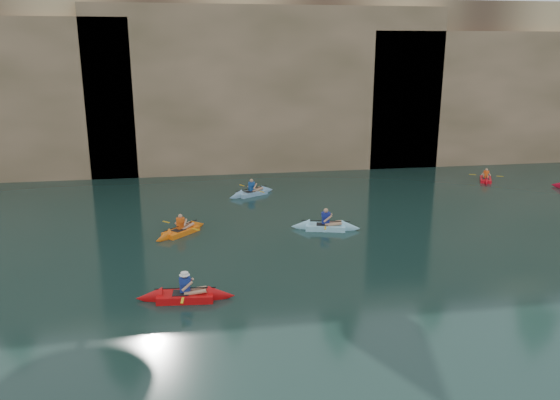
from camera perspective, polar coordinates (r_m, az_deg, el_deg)
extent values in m
plane|color=black|center=(17.41, 3.58, -12.76)|extent=(160.00, 160.00, 0.00)
cube|color=tan|center=(45.12, -5.09, 12.57)|extent=(70.00, 16.00, 12.00)
cube|color=tan|center=(38.02, -1.10, 11.65)|extent=(24.00, 2.40, 11.40)
cube|color=tan|center=(45.54, 25.07, 9.87)|extent=(26.00, 2.40, 9.84)
cube|color=black|center=(37.47, -10.06, 5.04)|extent=(3.50, 1.00, 3.20)
cube|color=black|center=(39.75, 10.63, 6.55)|extent=(5.00, 1.00, 4.50)
cube|color=red|center=(19.06, -9.84, -9.85)|extent=(2.65, 1.05, 0.29)
cone|color=red|center=(18.97, -6.12, -9.83)|extent=(0.98, 0.86, 0.77)
cone|color=red|center=(19.23, -13.51, -9.83)|extent=(0.98, 0.86, 0.77)
cube|color=black|center=(19.03, -10.31, -9.53)|extent=(0.59, 0.53, 0.04)
cube|color=navy|center=(18.90, -9.90, -8.75)|extent=(0.35, 0.25, 0.49)
sphere|color=tan|center=(18.76, -9.95, -7.76)|extent=(0.21, 0.21, 0.21)
cylinder|color=black|center=(18.94, -9.88, -9.06)|extent=(2.06, 0.23, 0.04)
cube|color=gold|center=(19.79, -9.62, -7.95)|extent=(0.12, 0.43, 0.02)
cube|color=gold|center=(18.10, -10.16, -10.28)|extent=(0.12, 0.43, 0.02)
cylinder|color=white|center=(18.74, -9.95, -7.65)|extent=(0.35, 0.35, 0.10)
cube|color=orange|center=(25.61, -10.31, -3.22)|extent=(2.22, 2.23, 0.26)
cone|color=orange|center=(26.37, -8.56, -2.60)|extent=(1.11, 1.11, 0.72)
cone|color=orange|center=(24.88, -12.16, -3.89)|extent=(1.11, 1.11, 0.72)
cube|color=black|center=(25.48, -10.56, -3.09)|extent=(0.71, 0.71, 0.04)
cube|color=#DF5412|center=(25.49, -10.35, -2.42)|extent=(0.38, 0.38, 0.48)
sphere|color=tan|center=(25.39, -10.38, -1.68)|extent=(0.20, 0.20, 0.20)
cylinder|color=black|center=(25.52, -10.34, -2.65)|extent=(1.52, 1.53, 0.04)
cube|color=gold|center=(26.19, -11.81, -2.26)|extent=(0.35, 0.35, 0.02)
cube|color=gold|center=(24.88, -8.78, -3.06)|extent=(0.35, 0.35, 0.02)
cube|color=#97E1FD|center=(25.88, 4.78, -2.79)|extent=(2.65, 1.45, 0.29)
cone|color=#97E1FD|center=(25.89, 7.42, -2.86)|extent=(1.07, 0.99, 0.78)
cone|color=#97E1FD|center=(25.92, 2.15, -2.72)|extent=(1.07, 0.99, 0.78)
cube|color=black|center=(25.84, 4.46, -2.55)|extent=(0.66, 0.62, 0.04)
cube|color=navy|center=(25.75, 4.80, -1.91)|extent=(0.40, 0.32, 0.52)
sphere|color=tan|center=(25.64, 4.82, -1.11)|extent=(0.22, 0.22, 0.22)
cylinder|color=black|center=(25.79, 4.80, -2.20)|extent=(2.24, 0.64, 0.04)
cube|color=gold|center=(26.80, 4.84, -1.51)|extent=(0.19, 0.43, 0.02)
cube|color=gold|center=(24.78, 4.75, -2.93)|extent=(0.19, 0.43, 0.02)
cube|color=red|center=(37.76, 20.69, 2.05)|extent=(1.59, 2.24, 0.23)
cone|color=red|center=(38.76, 20.64, 2.38)|extent=(0.91, 0.98, 0.63)
cone|color=red|center=(36.75, 20.75, 1.69)|extent=(0.91, 0.98, 0.63)
cube|color=black|center=(37.59, 20.71, 2.12)|extent=(0.60, 0.67, 0.04)
cube|color=#FD5815|center=(37.69, 20.74, 2.53)|extent=(0.30, 0.34, 0.42)
sphere|color=tan|center=(37.63, 20.78, 2.98)|extent=(0.18, 0.18, 0.18)
cylinder|color=black|center=(37.70, 20.73, 2.42)|extent=(0.89, 1.67, 0.04)
cube|color=gold|center=(37.67, 19.47, 2.53)|extent=(0.41, 0.26, 0.02)
cube|color=gold|center=(37.76, 21.99, 2.32)|extent=(0.41, 0.26, 0.02)
cube|color=#7CAED1|center=(31.88, -2.98, 0.74)|extent=(2.50, 1.87, 0.27)
cone|color=#7CAED1|center=(32.55, -1.34, 1.06)|extent=(1.11, 1.06, 0.73)
cone|color=#7CAED1|center=(31.24, -4.68, 0.40)|extent=(1.11, 1.06, 0.73)
cube|color=black|center=(31.77, -3.20, 0.87)|extent=(0.70, 0.67, 0.04)
cube|color=navy|center=(31.79, -2.99, 1.41)|extent=(0.39, 0.35, 0.49)
sphere|color=tan|center=(31.70, -2.99, 2.03)|extent=(0.21, 0.21, 0.21)
cylinder|color=black|center=(31.81, -2.98, 1.21)|extent=(1.89, 1.10, 0.04)
cube|color=gold|center=(32.59, -4.00, 1.54)|extent=(0.28, 0.40, 0.02)
cube|color=gold|center=(31.05, -1.91, 0.87)|extent=(0.28, 0.40, 0.02)
cone|color=red|center=(37.75, 27.12, 1.38)|extent=(1.18, 1.23, 0.81)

